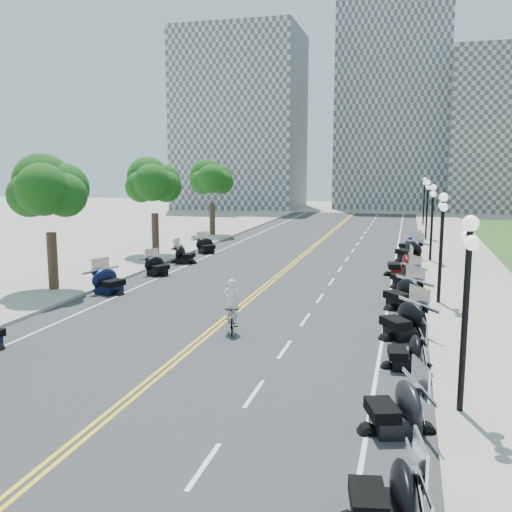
# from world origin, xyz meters

# --- Properties ---
(ground) EXTENTS (160.00, 160.00, 0.00)m
(ground) POSITION_xyz_m (0.00, 0.00, 0.00)
(ground) COLOR gray
(road) EXTENTS (16.00, 90.00, 0.01)m
(road) POSITION_xyz_m (0.00, 10.00, 0.00)
(road) COLOR #333335
(road) RESTS_ON ground
(centerline_yellow_a) EXTENTS (0.12, 90.00, 0.00)m
(centerline_yellow_a) POSITION_xyz_m (-0.12, 10.00, 0.01)
(centerline_yellow_a) COLOR yellow
(centerline_yellow_a) RESTS_ON road
(centerline_yellow_b) EXTENTS (0.12, 90.00, 0.00)m
(centerline_yellow_b) POSITION_xyz_m (0.12, 10.00, 0.01)
(centerline_yellow_b) COLOR yellow
(centerline_yellow_b) RESTS_ON road
(edge_line_north) EXTENTS (0.12, 90.00, 0.00)m
(edge_line_north) POSITION_xyz_m (6.40, 10.00, 0.01)
(edge_line_north) COLOR white
(edge_line_north) RESTS_ON road
(edge_line_south) EXTENTS (0.12, 90.00, 0.00)m
(edge_line_south) POSITION_xyz_m (-6.40, 10.00, 0.01)
(edge_line_south) COLOR white
(edge_line_south) RESTS_ON road
(lane_dash_3) EXTENTS (0.12, 2.00, 0.00)m
(lane_dash_3) POSITION_xyz_m (3.20, -12.00, 0.01)
(lane_dash_3) COLOR white
(lane_dash_3) RESTS_ON road
(lane_dash_4) EXTENTS (0.12, 2.00, 0.00)m
(lane_dash_4) POSITION_xyz_m (3.20, -8.00, 0.01)
(lane_dash_4) COLOR white
(lane_dash_4) RESTS_ON road
(lane_dash_5) EXTENTS (0.12, 2.00, 0.00)m
(lane_dash_5) POSITION_xyz_m (3.20, -4.00, 0.01)
(lane_dash_5) COLOR white
(lane_dash_5) RESTS_ON road
(lane_dash_6) EXTENTS (0.12, 2.00, 0.00)m
(lane_dash_6) POSITION_xyz_m (3.20, 0.00, 0.01)
(lane_dash_6) COLOR white
(lane_dash_6) RESTS_ON road
(lane_dash_7) EXTENTS (0.12, 2.00, 0.00)m
(lane_dash_7) POSITION_xyz_m (3.20, 4.00, 0.01)
(lane_dash_7) COLOR white
(lane_dash_7) RESTS_ON road
(lane_dash_8) EXTENTS (0.12, 2.00, 0.00)m
(lane_dash_8) POSITION_xyz_m (3.20, 8.00, 0.01)
(lane_dash_8) COLOR white
(lane_dash_8) RESTS_ON road
(lane_dash_9) EXTENTS (0.12, 2.00, 0.00)m
(lane_dash_9) POSITION_xyz_m (3.20, 12.00, 0.01)
(lane_dash_9) COLOR white
(lane_dash_9) RESTS_ON road
(lane_dash_10) EXTENTS (0.12, 2.00, 0.00)m
(lane_dash_10) POSITION_xyz_m (3.20, 16.00, 0.01)
(lane_dash_10) COLOR white
(lane_dash_10) RESTS_ON road
(lane_dash_11) EXTENTS (0.12, 2.00, 0.00)m
(lane_dash_11) POSITION_xyz_m (3.20, 20.00, 0.01)
(lane_dash_11) COLOR white
(lane_dash_11) RESTS_ON road
(lane_dash_12) EXTENTS (0.12, 2.00, 0.00)m
(lane_dash_12) POSITION_xyz_m (3.20, 24.00, 0.01)
(lane_dash_12) COLOR white
(lane_dash_12) RESTS_ON road
(lane_dash_13) EXTENTS (0.12, 2.00, 0.00)m
(lane_dash_13) POSITION_xyz_m (3.20, 28.00, 0.01)
(lane_dash_13) COLOR white
(lane_dash_13) RESTS_ON road
(lane_dash_14) EXTENTS (0.12, 2.00, 0.00)m
(lane_dash_14) POSITION_xyz_m (3.20, 32.00, 0.01)
(lane_dash_14) COLOR white
(lane_dash_14) RESTS_ON road
(lane_dash_15) EXTENTS (0.12, 2.00, 0.00)m
(lane_dash_15) POSITION_xyz_m (3.20, 36.00, 0.01)
(lane_dash_15) COLOR white
(lane_dash_15) RESTS_ON road
(lane_dash_16) EXTENTS (0.12, 2.00, 0.00)m
(lane_dash_16) POSITION_xyz_m (3.20, 40.00, 0.01)
(lane_dash_16) COLOR white
(lane_dash_16) RESTS_ON road
(lane_dash_17) EXTENTS (0.12, 2.00, 0.00)m
(lane_dash_17) POSITION_xyz_m (3.20, 44.00, 0.01)
(lane_dash_17) COLOR white
(lane_dash_17) RESTS_ON road
(lane_dash_18) EXTENTS (0.12, 2.00, 0.00)m
(lane_dash_18) POSITION_xyz_m (3.20, 48.00, 0.01)
(lane_dash_18) COLOR white
(lane_dash_18) RESTS_ON road
(lane_dash_19) EXTENTS (0.12, 2.00, 0.00)m
(lane_dash_19) POSITION_xyz_m (3.20, 52.00, 0.01)
(lane_dash_19) COLOR white
(lane_dash_19) RESTS_ON road
(sidewalk_north) EXTENTS (5.00, 90.00, 0.15)m
(sidewalk_north) POSITION_xyz_m (10.50, 10.00, 0.07)
(sidewalk_north) COLOR #9E9991
(sidewalk_north) RESTS_ON ground
(sidewalk_south) EXTENTS (5.00, 90.00, 0.15)m
(sidewalk_south) POSITION_xyz_m (-10.50, 10.00, 0.07)
(sidewalk_south) COLOR #9E9991
(sidewalk_south) RESTS_ON ground
(distant_block_a) EXTENTS (18.00, 14.00, 26.00)m
(distant_block_a) POSITION_xyz_m (-18.00, 62.00, 13.00)
(distant_block_a) COLOR gray
(distant_block_a) RESTS_ON ground
(distant_block_b) EXTENTS (16.00, 12.00, 30.00)m
(distant_block_b) POSITION_xyz_m (4.00, 68.00, 15.00)
(distant_block_b) COLOR gray
(distant_block_b) RESTS_ON ground
(street_lamp_1) EXTENTS (0.50, 1.20, 4.90)m
(street_lamp_1) POSITION_xyz_m (8.60, -8.00, 2.60)
(street_lamp_1) COLOR black
(street_lamp_1) RESTS_ON sidewalk_north
(street_lamp_2) EXTENTS (0.50, 1.20, 4.90)m
(street_lamp_2) POSITION_xyz_m (8.60, 4.00, 2.60)
(street_lamp_2) COLOR black
(street_lamp_2) RESTS_ON sidewalk_north
(street_lamp_3) EXTENTS (0.50, 1.20, 4.90)m
(street_lamp_3) POSITION_xyz_m (8.60, 16.00, 2.60)
(street_lamp_3) COLOR black
(street_lamp_3) RESTS_ON sidewalk_north
(street_lamp_4) EXTENTS (0.50, 1.20, 4.90)m
(street_lamp_4) POSITION_xyz_m (8.60, 28.00, 2.60)
(street_lamp_4) COLOR black
(street_lamp_4) RESTS_ON sidewalk_north
(street_lamp_5) EXTENTS (0.50, 1.20, 4.90)m
(street_lamp_5) POSITION_xyz_m (8.60, 40.00, 2.60)
(street_lamp_5) COLOR black
(street_lamp_5) RESTS_ON sidewalk_north
(tree_2) EXTENTS (4.80, 4.80, 9.20)m
(tree_2) POSITION_xyz_m (-10.00, 2.00, 4.75)
(tree_2) COLOR #235619
(tree_2) RESTS_ON sidewalk_south
(tree_3) EXTENTS (4.80, 4.80, 9.20)m
(tree_3) POSITION_xyz_m (-10.00, 14.00, 4.75)
(tree_3) COLOR #235619
(tree_3) RESTS_ON sidewalk_south
(tree_4) EXTENTS (4.80, 4.80, 9.20)m
(tree_4) POSITION_xyz_m (-10.00, 26.00, 4.75)
(tree_4) COLOR #235619
(tree_4) RESTS_ON sidewalk_south
(motorcycle_n_2) EXTENTS (2.25, 2.25, 1.36)m
(motorcycle_n_2) POSITION_xyz_m (6.97, -13.12, 0.68)
(motorcycle_n_2) COLOR black
(motorcycle_n_2) RESTS_ON road
(motorcycle_n_3) EXTENTS (2.54, 2.54, 1.40)m
(motorcycle_n_3) POSITION_xyz_m (7.04, -9.34, 0.70)
(motorcycle_n_3) COLOR black
(motorcycle_n_3) RESTS_ON road
(motorcycle_n_4) EXTENTS (1.95, 1.95, 1.24)m
(motorcycle_n_4) POSITION_xyz_m (7.27, -4.83, 0.62)
(motorcycle_n_4) COLOR black
(motorcycle_n_4) RESTS_ON road
(motorcycle_n_5) EXTENTS (3.03, 3.03, 1.53)m
(motorcycle_n_5) POSITION_xyz_m (7.13, -1.55, 0.76)
(motorcycle_n_5) COLOR black
(motorcycle_n_5) RESTS_ON road
(motorcycle_n_6) EXTENTS (3.04, 3.04, 1.51)m
(motorcycle_n_6) POSITION_xyz_m (7.06, 3.01, 0.76)
(motorcycle_n_6) COLOR black
(motorcycle_n_6) RESTS_ON road
(motorcycle_n_7) EXTENTS (2.66, 2.66, 1.34)m
(motorcycle_n_7) POSITION_xyz_m (7.11, 7.61, 0.67)
(motorcycle_n_7) COLOR black
(motorcycle_n_7) RESTS_ON road
(motorcycle_n_8) EXTENTS (2.30, 2.30, 1.46)m
(motorcycle_n_8) POSITION_xyz_m (6.77, 10.83, 0.73)
(motorcycle_n_8) COLOR #590A0C
(motorcycle_n_8) RESTS_ON road
(motorcycle_n_9) EXTENTS (3.09, 3.09, 1.56)m
(motorcycle_n_9) POSITION_xyz_m (7.26, 16.22, 0.78)
(motorcycle_n_9) COLOR black
(motorcycle_n_9) RESTS_ON road
(motorcycle_n_10) EXTENTS (2.73, 2.73, 1.35)m
(motorcycle_n_10) POSITION_xyz_m (7.30, 20.00, 0.68)
(motorcycle_n_10) COLOR black
(motorcycle_n_10) RESTS_ON road
(motorcycle_s_6) EXTENTS (2.53, 2.53, 1.41)m
(motorcycle_s_6) POSITION_xyz_m (-7.08, 2.32, 0.70)
(motorcycle_s_6) COLOR black
(motorcycle_s_6) RESTS_ON road
(motorcycle_s_7) EXTENTS (2.37, 2.37, 1.24)m
(motorcycle_s_7) POSITION_xyz_m (-6.78, 7.30, 0.62)
(motorcycle_s_7) COLOR black
(motorcycle_s_7) RESTS_ON road
(motorcycle_s_8) EXTENTS (1.94, 1.94, 1.31)m
(motorcycle_s_8) POSITION_xyz_m (-6.84, 11.58, 0.65)
(motorcycle_s_8) COLOR black
(motorcycle_s_8) RESTS_ON road
(motorcycle_s_9) EXTENTS (2.50, 2.50, 1.24)m
(motorcycle_s_9) POSITION_xyz_m (-6.97, 16.06, 0.62)
(motorcycle_s_9) COLOR black
(motorcycle_s_9) RESTS_ON road
(bicycle) EXTENTS (0.99, 1.83, 1.06)m
(bicycle) POSITION_xyz_m (0.82, -2.50, 0.53)
(bicycle) COLOR #A51414
(bicycle) RESTS_ON road
(cyclist_rider) EXTENTS (0.63, 0.41, 1.72)m
(cyclist_rider) POSITION_xyz_m (0.82, -2.50, 1.92)
(cyclist_rider) COLOR silver
(cyclist_rider) RESTS_ON bicycle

